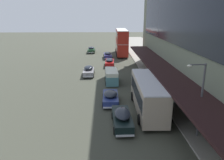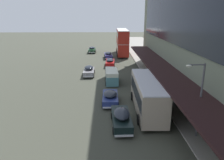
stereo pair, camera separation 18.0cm
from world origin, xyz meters
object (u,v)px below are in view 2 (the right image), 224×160
at_px(sedan_second_near, 92,50).
at_px(sedan_far_back, 89,71).
at_px(transit_bus_kerbside_front, 147,94).
at_px(vw_van, 112,76).
at_px(fire_hydrant, 167,102).
at_px(transit_bus_kerbside_rear, 122,41).
at_px(street_lamp, 199,95).
at_px(sedan_trailing_near, 121,118).
at_px(sedan_trailing_mid, 110,97).
at_px(sedan_lead_mid, 108,55).
at_px(sedan_lead_near, 110,62).

distance_m(sedan_second_near, sedan_far_back, 22.71).
distance_m(transit_bus_kerbside_front, vw_van, 10.70).
xyz_separation_m(sedan_far_back, fire_hydrant, (9.59, -13.07, -0.29)).
xyz_separation_m(transit_bus_kerbside_rear, street_lamp, (2.99, -38.84, 0.40)).
bearing_deg(sedan_trailing_near, transit_bus_kerbside_rear, 85.54).
height_order(street_lamp, fire_hydrant, street_lamp).
bearing_deg(fire_hydrant, sedan_trailing_mid, 171.24).
relative_size(sedan_trailing_near, sedan_far_back, 1.09).
bearing_deg(sedan_far_back, sedan_trailing_near, -76.64).
xyz_separation_m(sedan_second_near, fire_hydrant, (10.34, -35.77, -0.27)).
height_order(sedan_trailing_mid, vw_van, vw_van).
height_order(sedan_trailing_near, fire_hydrant, sedan_trailing_near).
distance_m(transit_bus_kerbside_front, sedan_trailing_near, 4.40).
height_order(sedan_lead_mid, sedan_far_back, sedan_far_back).
distance_m(transit_bus_kerbside_rear, fire_hydrant, 32.53).
bearing_deg(vw_van, sedan_trailing_mid, -92.80).
relative_size(sedan_trailing_mid, fire_hydrant, 6.29).
relative_size(sedan_far_back, street_lamp, 0.72).
distance_m(transit_bus_kerbside_rear, street_lamp, 38.96).
bearing_deg(street_lamp, vw_van, 112.54).
bearing_deg(sedan_lead_near, transit_bus_kerbside_front, -81.02).
distance_m(sedan_far_back, sedan_lead_near, 7.75).
relative_size(sedan_second_near, fire_hydrant, 6.49).
distance_m(sedan_lead_near, vw_van, 11.12).
xyz_separation_m(sedan_lead_mid, sedan_far_back, (-3.46, -14.54, 0.02)).
xyz_separation_m(transit_bus_kerbside_front, vw_van, (-3.39, 10.11, -0.88)).
bearing_deg(sedan_trailing_mid, sedan_second_near, 96.61).
relative_size(transit_bus_kerbside_rear, sedan_trailing_mid, 2.58).
relative_size(transit_bus_kerbside_rear, sedan_lead_near, 2.33).
relative_size(transit_bus_kerbside_rear, sedan_far_back, 2.57).
relative_size(transit_bus_kerbside_front, street_lamp, 1.54).
height_order(transit_bus_kerbside_front, sedan_second_near, transit_bus_kerbside_front).
bearing_deg(sedan_lead_mid, sedan_far_back, -103.39).
distance_m(sedan_trailing_near, fire_hydrant, 7.02).
xyz_separation_m(transit_bus_kerbside_front, sedan_trailing_mid, (-3.77, 2.31, -1.24)).
bearing_deg(sedan_second_near, sedan_lead_mid, -62.69).
bearing_deg(sedan_far_back, transit_bus_kerbside_front, -63.92).
height_order(transit_bus_kerbside_rear, fire_hydrant, transit_bus_kerbside_rear).
bearing_deg(transit_bus_kerbside_rear, sedan_lead_mid, -127.26).
relative_size(transit_bus_kerbside_front, sedan_trailing_near, 1.96).
relative_size(sedan_lead_mid, vw_van, 1.00).
bearing_deg(sedan_trailing_near, sedan_far_back, 103.36).
height_order(sedan_far_back, street_lamp, street_lamp).
bearing_deg(transit_bus_kerbside_rear, sedan_lead_near, -105.01).
relative_size(sedan_trailing_near, sedan_trailing_mid, 1.10).
bearing_deg(vw_van, sedan_second_near, 99.28).
distance_m(sedan_trailing_near, sedan_lead_near, 24.34).
bearing_deg(sedan_trailing_mid, sedan_lead_near, 88.73).
xyz_separation_m(transit_bus_kerbside_rear, sedan_far_back, (-7.03, -19.23, -2.58)).
distance_m(sedan_second_near, sedan_trailing_near, 40.51).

